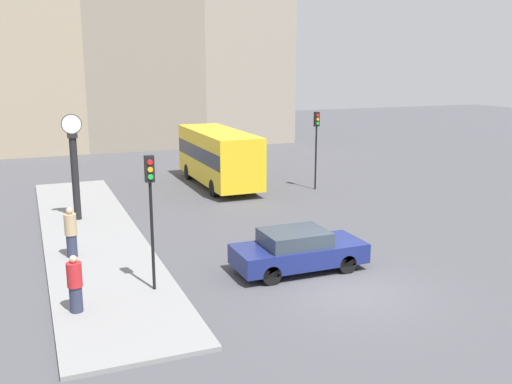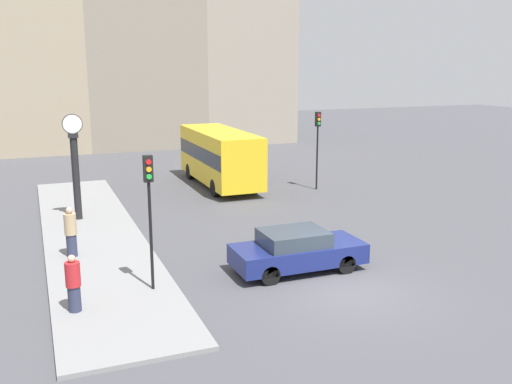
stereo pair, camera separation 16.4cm
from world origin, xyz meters
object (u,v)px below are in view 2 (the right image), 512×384
at_px(sedan_car, 297,250).
at_px(bus_distant, 220,155).
at_px(pedestrian_red_top, 73,284).
at_px(traffic_light_far, 318,135).
at_px(street_clock, 75,168).
at_px(pedestrian_tan_coat, 71,232).
at_px(traffic_light_near, 149,195).

height_order(sedan_car, bus_distant, bus_distant).
xyz_separation_m(sedan_car, pedestrian_red_top, (-7.02, -0.85, 0.20)).
bearing_deg(traffic_light_far, bus_distant, 148.36).
bearing_deg(street_clock, traffic_light_far, 8.82).
relative_size(street_clock, pedestrian_red_top, 2.82).
distance_m(street_clock, pedestrian_tan_coat, 5.19).
distance_m(sedan_car, traffic_light_far, 12.65).
bearing_deg(traffic_light_near, sedan_car, 1.09).
xyz_separation_m(sedan_car, pedestrian_tan_coat, (-6.75, 3.82, 0.29)).
distance_m(sedan_car, traffic_light_near, 5.27).
height_order(traffic_light_near, street_clock, street_clock).
bearing_deg(traffic_light_near, street_clock, 98.81).
relative_size(bus_distant, pedestrian_tan_coat, 4.46).
bearing_deg(bus_distant, traffic_light_near, -115.63).
height_order(traffic_light_far, pedestrian_tan_coat, traffic_light_far).
xyz_separation_m(traffic_light_far, street_clock, (-12.44, -1.93, -0.62)).
bearing_deg(sedan_car, traffic_light_far, 59.54).
xyz_separation_m(sedan_car, street_clock, (-6.13, 8.80, 1.64)).
bearing_deg(sedan_car, pedestrian_red_top, -173.06).
bearing_deg(traffic_light_far, pedestrian_tan_coat, -152.13).
xyz_separation_m(traffic_light_near, pedestrian_red_top, (-2.27, -0.76, -2.07)).
xyz_separation_m(traffic_light_far, pedestrian_tan_coat, (-13.06, -6.91, -1.96)).
bearing_deg(bus_distant, traffic_light_far, -31.64).
xyz_separation_m(traffic_light_far, pedestrian_red_top, (-13.33, -11.58, -2.05)).
bearing_deg(pedestrian_red_top, traffic_light_near, 18.61).
bearing_deg(pedestrian_tan_coat, bus_distant, 48.65).
xyz_separation_m(street_clock, pedestrian_tan_coat, (-0.62, -4.98, -1.35)).
height_order(bus_distant, traffic_light_near, traffic_light_near).
height_order(pedestrian_tan_coat, pedestrian_red_top, pedestrian_tan_coat).
bearing_deg(bus_distant, street_clock, -149.17).
relative_size(street_clock, pedestrian_tan_coat, 2.55).
distance_m(sedan_car, pedestrian_red_top, 7.07).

